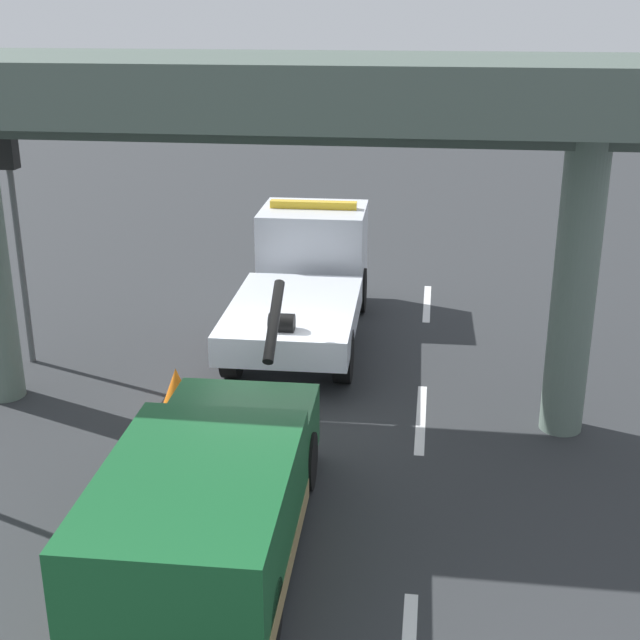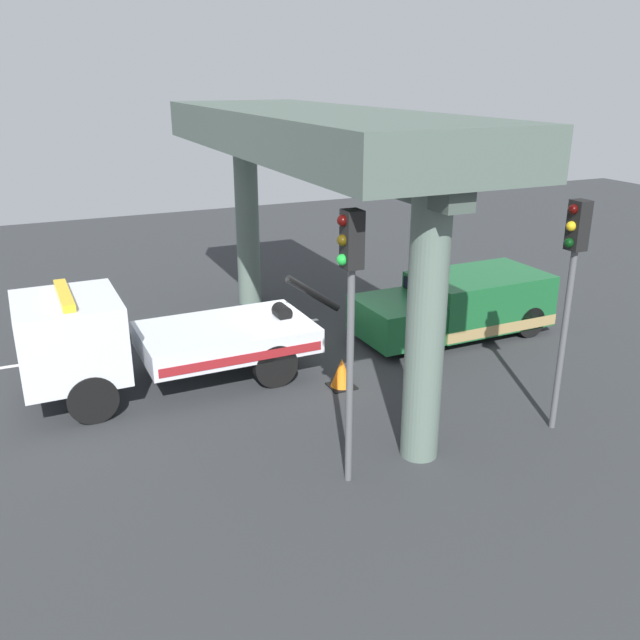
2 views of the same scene
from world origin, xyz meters
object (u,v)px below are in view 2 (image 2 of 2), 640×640
object	(u,v)px
traffic_light_near	(572,268)
traffic_light_far	(350,292)
tow_truck_white	(140,339)
traffic_cone_orange	(342,373)
towed_van_green	(460,306)

from	to	relation	value
traffic_light_near	traffic_light_far	size ratio (longest dim) A/B	0.96
tow_truck_white	traffic_cone_orange	bearing A→B (deg)	157.49
traffic_light_near	traffic_cone_orange	distance (m)	5.36
tow_truck_white	traffic_light_near	xyz separation A→B (m)	(-7.02, 5.02, 2.07)
traffic_light_near	traffic_light_far	distance (m)	4.50
traffic_light_near	traffic_light_far	xyz separation A→B (m)	(4.50, 0.00, 0.12)
tow_truck_white	traffic_light_near	distance (m)	8.88
tow_truck_white	towed_van_green	bearing A→B (deg)	-179.88
towed_van_green	traffic_light_far	size ratio (longest dim) A/B	1.12
tow_truck_white	towed_van_green	size ratio (longest dim) A/B	1.39
traffic_light_far	traffic_cone_orange	xyz separation A→B (m)	(-1.52, -3.35, -3.07)
towed_van_green	traffic_cone_orange	world-z (taller)	towed_van_green
towed_van_green	traffic_cone_orange	bearing A→B (deg)	21.39
traffic_light_far	traffic_cone_orange	bearing A→B (deg)	-114.37
tow_truck_white	traffic_light_far	xyz separation A→B (m)	(-2.52, 5.02, 2.19)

